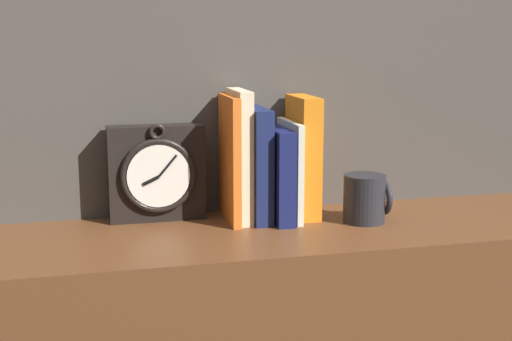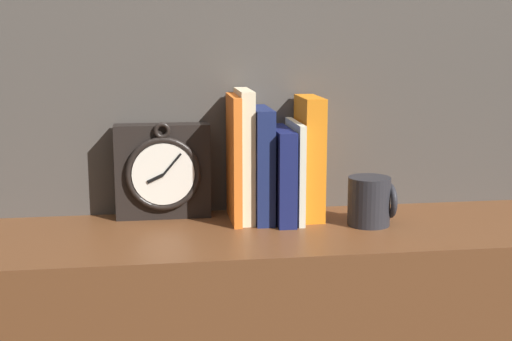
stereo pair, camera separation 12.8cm
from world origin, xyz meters
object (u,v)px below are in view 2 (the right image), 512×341
(book_slot1_cream, at_px, (244,155))
(book_slot2_navy, at_px, (261,164))
(mug, at_px, (371,201))
(book_slot5_orange, at_px, (309,157))
(book_slot0_orange, at_px, (234,159))
(book_slot4_cream, at_px, (295,171))
(clock, at_px, (163,171))
(book_slot3_navy, at_px, (281,174))

(book_slot1_cream, distance_m, book_slot2_navy, 0.04)
(mug, bearing_deg, book_slot5_orange, 142.15)
(mug, bearing_deg, book_slot0_orange, 163.75)
(book_slot2_navy, bearing_deg, book_slot4_cream, -4.20)
(clock, distance_m, book_slot0_orange, 0.14)
(book_slot0_orange, height_order, book_slot4_cream, book_slot0_orange)
(clock, height_order, book_slot5_orange, book_slot5_orange)
(book_slot2_navy, bearing_deg, book_slot1_cream, 170.23)
(book_slot2_navy, bearing_deg, book_slot3_navy, -12.95)
(book_slot4_cream, bearing_deg, book_slot3_navy, -171.94)
(book_slot1_cream, relative_size, book_slot4_cream, 1.32)
(book_slot0_orange, distance_m, mug, 0.27)
(book_slot5_orange, bearing_deg, book_slot0_orange, -177.72)
(book_slot1_cream, bearing_deg, book_slot2_navy, -9.77)
(mug, bearing_deg, book_slot2_navy, 159.97)
(book_slot2_navy, relative_size, book_slot4_cream, 1.14)
(book_slot4_cream, bearing_deg, clock, 170.03)
(book_slot0_orange, bearing_deg, clock, 163.92)
(clock, relative_size, book_slot4_cream, 1.00)
(book_slot1_cream, bearing_deg, book_slot4_cream, -6.02)
(book_slot1_cream, height_order, book_slot4_cream, book_slot1_cream)
(book_slot1_cream, relative_size, mug, 2.74)
(book_slot2_navy, bearing_deg, book_slot0_orange, 179.13)
(book_slot4_cream, bearing_deg, book_slot1_cream, 173.98)
(book_slot0_orange, bearing_deg, book_slot2_navy, -0.87)
(book_slot0_orange, relative_size, book_slot4_cream, 1.27)
(clock, height_order, book_slot2_navy, book_slot2_navy)
(book_slot0_orange, relative_size, book_slot5_orange, 1.02)
(clock, distance_m, book_slot5_orange, 0.29)
(book_slot4_cream, bearing_deg, book_slot5_orange, 20.63)
(book_slot2_navy, height_order, book_slot5_orange, book_slot5_orange)
(clock, height_order, book_slot3_navy, clock)
(book_slot1_cream, xyz_separation_m, book_slot3_navy, (0.07, -0.01, -0.04))
(mug, bearing_deg, book_slot4_cream, 153.00)
(book_slot4_cream, relative_size, mug, 2.07)
(book_slot3_navy, xyz_separation_m, book_slot4_cream, (0.03, 0.00, 0.01))
(clock, distance_m, book_slot4_cream, 0.26)
(clock, relative_size, book_slot3_navy, 1.07)
(book_slot5_orange, bearing_deg, clock, 173.38)
(book_slot3_navy, height_order, book_slot4_cream, book_slot4_cream)
(clock, xyz_separation_m, book_slot5_orange, (0.28, -0.03, 0.03))
(clock, relative_size, book_slot0_orange, 0.79)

